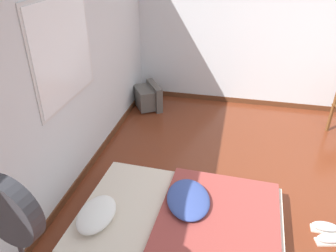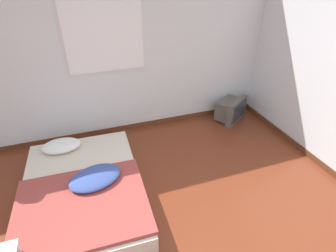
{
  "view_description": "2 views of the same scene",
  "coord_description": "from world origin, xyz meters",
  "px_view_note": "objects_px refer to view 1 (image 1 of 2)",
  "views": [
    {
      "loc": [
        -3.06,
        1.02,
        2.58
      ],
      "look_at": [
        0.5,
        1.82,
        0.49
      ],
      "focal_mm": 35.0,
      "sensor_mm": 36.0,
      "label": 1
    },
    {
      "loc": [
        -0.53,
        -1.07,
        2.45
      ],
      "look_at": [
        0.51,
        1.91,
        0.48
      ],
      "focal_mm": 28.0,
      "sensor_mm": 36.0,
      "label": 2
    }
  ],
  "objects_px": {
    "crt_tv": "(148,97)",
    "sneaker_pair": "(327,233)",
    "mattress_bed": "(181,223)",
    "standing_fan": "(16,236)"
  },
  "relations": [
    {
      "from": "crt_tv",
      "to": "sneaker_pair",
      "type": "xyz_separation_m",
      "value": [
        -2.39,
        -2.51,
        -0.15
      ]
    },
    {
      "from": "mattress_bed",
      "to": "standing_fan",
      "type": "relative_size",
      "value": 1.31
    },
    {
      "from": "crt_tv",
      "to": "standing_fan",
      "type": "height_order",
      "value": "standing_fan"
    },
    {
      "from": "mattress_bed",
      "to": "sneaker_pair",
      "type": "relative_size",
      "value": 6.94
    },
    {
      "from": "crt_tv",
      "to": "standing_fan",
      "type": "distance_m",
      "value": 4.03
    },
    {
      "from": "mattress_bed",
      "to": "sneaker_pair",
      "type": "bearing_deg",
      "value": -79.07
    },
    {
      "from": "crt_tv",
      "to": "sneaker_pair",
      "type": "relative_size",
      "value": 2.23
    },
    {
      "from": "mattress_bed",
      "to": "crt_tv",
      "type": "bearing_deg",
      "value": 22.15
    },
    {
      "from": "standing_fan",
      "to": "crt_tv",
      "type": "bearing_deg",
      "value": 5.25
    },
    {
      "from": "sneaker_pair",
      "to": "crt_tv",
      "type": "bearing_deg",
      "value": 46.42
    }
  ]
}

